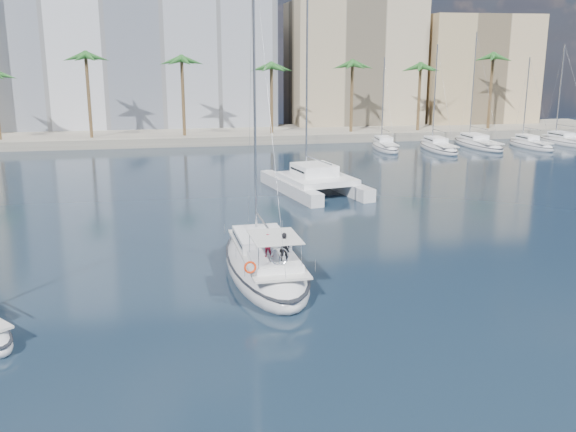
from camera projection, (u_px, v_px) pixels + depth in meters
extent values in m
plane|color=black|center=(318.00, 284.00, 34.98)|extent=(160.00, 160.00, 0.00)
cube|color=gray|center=(222.00, 135.00, 92.91)|extent=(120.00, 14.00, 1.20)
cube|color=silver|center=(135.00, 41.00, 98.87)|extent=(42.00, 16.00, 28.00)
cube|color=tan|center=(352.00, 67.00, 103.07)|extent=(20.00, 14.00, 20.00)
cube|color=tan|center=(473.00, 73.00, 104.99)|extent=(18.00, 12.00, 18.00)
cylinder|color=brown|center=(223.00, 105.00, 87.95)|extent=(0.44, 0.44, 10.50)
sphere|color=#235B21|center=(222.00, 66.00, 86.65)|extent=(3.60, 3.60, 3.60)
cylinder|color=brown|center=(455.00, 102.00, 94.02)|extent=(0.44, 0.44, 10.50)
sphere|color=#235B21|center=(457.00, 65.00, 92.71)|extent=(3.60, 3.60, 3.60)
ellipsoid|color=silver|center=(265.00, 267.00, 36.51)|extent=(4.60, 13.07, 2.68)
ellipsoid|color=black|center=(265.00, 261.00, 36.41)|extent=(4.64, 13.19, 0.18)
cube|color=silver|center=(266.00, 252.00, 36.02)|extent=(3.29, 9.80, 0.12)
cube|color=white|center=(261.00, 238.00, 37.34)|extent=(2.93, 4.33, 0.60)
cube|color=black|center=(261.00, 238.00, 37.33)|extent=(2.93, 3.83, 0.14)
cylinder|color=#B7BABF|center=(255.00, 94.00, 36.72)|extent=(0.15, 0.15, 16.94)
cylinder|color=#B7BABF|center=(264.00, 223.00, 35.98)|extent=(0.31, 5.22, 0.11)
cube|color=white|center=(275.00, 261.00, 33.61)|extent=(2.57, 3.32, 0.36)
cube|color=silver|center=(275.00, 237.00, 33.15)|extent=(2.57, 3.32, 0.04)
torus|color=silver|center=(279.00, 256.00, 32.27)|extent=(0.96, 0.09, 0.96)
torus|color=red|center=(250.00, 267.00, 31.54)|extent=(0.64, 0.22, 0.64)
imported|color=black|center=(284.00, 247.00, 32.93)|extent=(0.65, 0.55, 1.52)
imported|color=#AB1A32|center=(267.00, 245.00, 33.68)|extent=(0.73, 0.65, 1.24)
cube|color=silver|center=(290.00, 187.00, 57.33)|extent=(3.60, 12.01, 1.10)
cube|color=silver|center=(338.00, 183.00, 59.09)|extent=(3.60, 12.01, 1.10)
cube|color=white|center=(317.00, 178.00, 57.49)|extent=(6.63, 7.56, 0.50)
cube|color=white|center=(314.00, 170.00, 57.85)|extent=(3.96, 4.20, 1.00)
cube|color=black|center=(314.00, 169.00, 57.84)|extent=(3.88, 3.73, 0.18)
cylinder|color=#B7BABF|center=(307.00, 84.00, 57.60)|extent=(0.18, 0.18, 16.02)
ellipsoid|color=silver|center=(260.00, 246.00, 39.72)|extent=(0.20, 0.38, 0.18)
sphere|color=silver|center=(259.00, 245.00, 39.88)|extent=(0.10, 0.10, 0.10)
cube|color=gray|center=(256.00, 245.00, 39.66)|extent=(0.43, 0.16, 0.10)
cube|color=gray|center=(264.00, 245.00, 39.76)|extent=(0.43, 0.16, 0.10)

